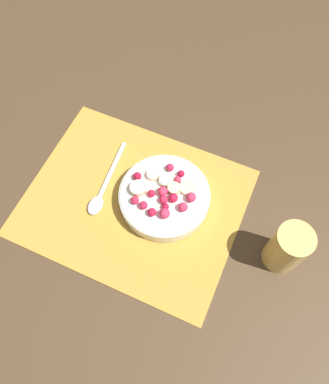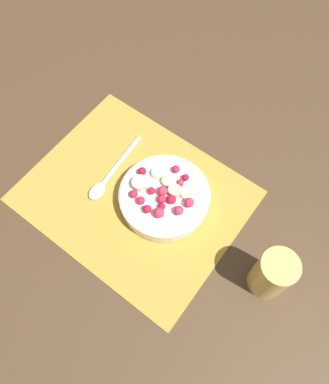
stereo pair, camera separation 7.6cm
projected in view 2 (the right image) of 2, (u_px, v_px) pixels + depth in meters
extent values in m
plane|color=#4C3823|center=(135.00, 196.00, 0.81)|extent=(3.00, 3.00, 0.00)
cube|color=gold|center=(135.00, 196.00, 0.80)|extent=(0.45, 0.36, 0.01)
cylinder|color=silver|center=(164.00, 197.00, 0.78)|extent=(0.19, 0.19, 0.03)
torus|color=silver|center=(164.00, 195.00, 0.77)|extent=(0.19, 0.19, 0.01)
cylinder|color=white|center=(164.00, 194.00, 0.77)|extent=(0.17, 0.17, 0.00)
cylinder|color=beige|center=(175.00, 191.00, 0.76)|extent=(0.03, 0.03, 0.01)
cylinder|color=#F4EAB7|center=(169.00, 181.00, 0.77)|extent=(0.04, 0.04, 0.01)
cylinder|color=beige|center=(189.00, 192.00, 0.76)|extent=(0.04, 0.04, 0.01)
cylinder|color=#F4EAB7|center=(140.00, 183.00, 0.77)|extent=(0.05, 0.05, 0.01)
cylinder|color=#F4EAB7|center=(158.00, 173.00, 0.78)|extent=(0.03, 0.03, 0.01)
sphere|color=#DB3356|center=(181.00, 182.00, 0.77)|extent=(0.01, 0.01, 0.01)
sphere|color=#D12347|center=(162.00, 199.00, 0.75)|extent=(0.02, 0.02, 0.02)
sphere|color=#D12347|center=(176.00, 169.00, 0.78)|extent=(0.02, 0.02, 0.02)
sphere|color=#DB3356|center=(163.00, 191.00, 0.76)|extent=(0.02, 0.02, 0.02)
sphere|color=#B21433|center=(185.00, 177.00, 0.78)|extent=(0.01, 0.01, 0.01)
sphere|color=red|center=(151.00, 191.00, 0.76)|extent=(0.02, 0.02, 0.02)
sphere|color=#DB3356|center=(179.00, 210.00, 0.74)|extent=(0.02, 0.02, 0.02)
sphere|color=red|center=(171.00, 199.00, 0.75)|extent=(0.02, 0.02, 0.02)
sphere|color=#DB3356|center=(159.00, 213.00, 0.74)|extent=(0.02, 0.02, 0.02)
sphere|color=#B21433|center=(142.00, 171.00, 0.78)|extent=(0.02, 0.02, 0.02)
sphere|color=#D12347|center=(141.00, 200.00, 0.75)|extent=(0.02, 0.02, 0.02)
sphere|color=#D12347|center=(134.00, 194.00, 0.76)|extent=(0.02, 0.02, 0.02)
sphere|color=#B21433|center=(162.00, 206.00, 0.75)|extent=(0.01, 0.01, 0.01)
sphere|color=red|center=(147.00, 209.00, 0.74)|extent=(0.02, 0.02, 0.02)
sphere|color=#DB3356|center=(189.00, 203.00, 0.75)|extent=(0.02, 0.02, 0.02)
cube|color=silver|center=(122.00, 160.00, 0.84)|extent=(0.02, 0.15, 0.00)
ellipsoid|color=silver|center=(97.00, 191.00, 0.80)|extent=(0.03, 0.05, 0.01)
cylinder|color=#F4CC66|center=(272.00, 274.00, 0.67)|extent=(0.07, 0.07, 0.12)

